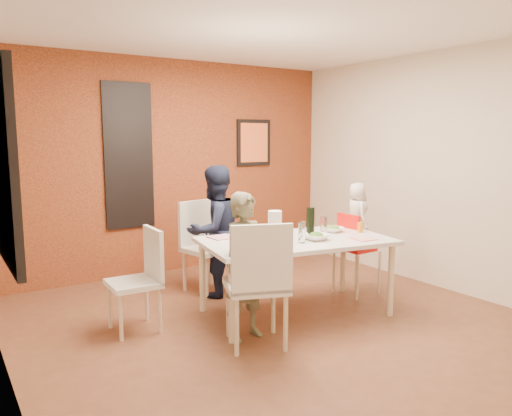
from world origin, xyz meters
TOP-DOWN VIEW (x-y plane):
  - ground at (0.00, 0.00)m, footprint 4.50×4.50m
  - ceiling at (0.00, 0.00)m, footprint 4.50×4.50m
  - wall_back at (0.00, 2.25)m, footprint 4.50×0.02m
  - wall_right at (2.25, 0.00)m, footprint 0.02×4.50m
  - brick_accent_wall at (0.00, 2.23)m, footprint 4.50×0.02m
  - picture_window_pane at (-2.21, 0.20)m, footprint 0.02×1.55m
  - glassblock_strip at (-0.60, 2.21)m, footprint 0.55×0.03m
  - glassblock_surround at (-0.60, 2.21)m, footprint 0.60×0.03m
  - art_print_frame at (1.20, 2.21)m, footprint 0.54×0.03m
  - art_print_canvas at (1.20, 2.19)m, footprint 0.44×0.01m
  - dining_table at (0.31, 0.06)m, footprint 1.95×1.30m
  - chair_near at (-0.45, -0.43)m, footprint 0.63×0.63m
  - chair_far at (-0.10, 1.26)m, footprint 0.56×0.56m
  - chair_left at (-1.09, 0.50)m, footprint 0.44×0.44m
  - high_chair at (1.23, 0.20)m, footprint 0.40×0.40m
  - child_near at (-0.42, -0.18)m, footprint 0.51×0.38m
  - child_far at (-0.08, 1.01)m, footprint 0.79×0.67m
  - toddler at (1.25, 0.20)m, footprint 0.33×0.40m
  - plate_near_left at (-0.18, -0.25)m, footprint 0.24×0.24m
  - plate_far_mid at (0.34, 0.43)m, footprint 0.26×0.26m
  - plate_near_right at (0.85, -0.31)m, footprint 0.22×0.22m
  - plate_far_left at (-0.27, 0.50)m, footprint 0.24×0.24m
  - salad_bowl_a at (0.44, -0.08)m, footprint 0.26×0.26m
  - salad_bowl_b at (0.84, 0.13)m, footprint 0.26×0.26m
  - wine_bottle at (0.46, 0.03)m, footprint 0.08×0.08m
  - wine_glass_a at (0.24, -0.11)m, footprint 0.07×0.07m
  - wine_glass_b at (0.61, 0.01)m, footprint 0.07×0.07m
  - paper_towel_roll at (0.05, 0.06)m, footprint 0.13×0.13m
  - condiment_red at (0.49, 0.04)m, footprint 0.04×0.04m
  - condiment_green at (0.42, 0.11)m, footprint 0.04×0.04m
  - condiment_brown at (0.44, 0.11)m, footprint 0.04×0.04m
  - sippy_cup at (1.07, -0.04)m, footprint 0.06×0.06m

SIDE VIEW (x-z plane):
  - ground at x=0.00m, z-range 0.00..0.00m
  - chair_left at x=-1.09m, z-range 0.05..0.98m
  - high_chair at x=1.23m, z-range 0.09..1.00m
  - chair_far at x=-0.10m, z-range 0.06..1.08m
  - chair_near at x=-0.45m, z-range 0.06..1.13m
  - child_near at x=-0.42m, z-range 0.00..1.28m
  - dining_table at x=0.31m, z-range 0.31..1.06m
  - child_far at x=-0.08m, z-range 0.00..1.43m
  - plate_near_right at x=0.85m, z-range 0.75..0.76m
  - plate_far_mid at x=0.34m, z-range 0.75..0.76m
  - plate_far_left at x=-0.27m, z-range 0.75..0.76m
  - plate_near_left at x=-0.18m, z-range 0.75..0.76m
  - salad_bowl_b at x=0.84m, z-range 0.75..0.80m
  - salad_bowl_a at x=0.44m, z-range 0.75..0.81m
  - sippy_cup at x=1.07m, z-range 0.75..0.86m
  - condiment_green at x=0.42m, z-range 0.75..0.90m
  - condiment_red at x=0.49m, z-range 0.75..0.90m
  - condiment_brown at x=0.44m, z-range 0.75..0.90m
  - wine_glass_a at x=0.24m, z-range 0.75..0.94m
  - wine_glass_b at x=0.61m, z-range 0.75..0.95m
  - toddler at x=1.25m, z-range 0.53..1.24m
  - paper_towel_roll at x=0.05m, z-range 0.75..1.05m
  - wine_bottle at x=0.46m, z-range 0.75..1.05m
  - wall_back at x=0.00m, z-range 0.00..2.70m
  - wall_right at x=2.25m, z-range 0.00..2.70m
  - brick_accent_wall at x=0.00m, z-range 0.00..2.70m
  - glassblock_strip at x=-0.60m, z-range 0.65..2.35m
  - glassblock_surround at x=-0.60m, z-range 0.62..2.38m
  - picture_window_pane at x=-2.21m, z-range 0.98..2.12m
  - art_print_frame at x=1.20m, z-range 1.33..1.97m
  - art_print_canvas at x=1.20m, z-range 1.38..1.92m
  - ceiling at x=0.00m, z-range 2.69..2.71m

